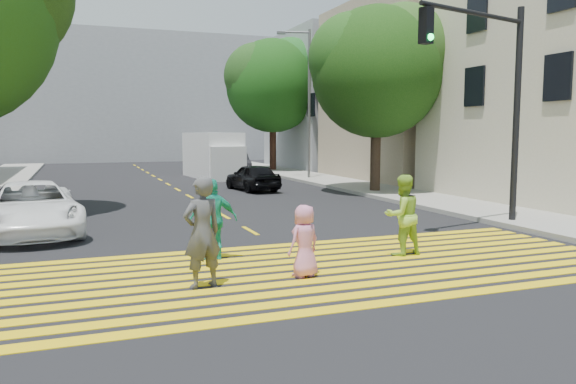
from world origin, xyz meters
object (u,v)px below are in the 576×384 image
tree_right_near (379,65)px  tree_right_far (274,81)px  pedestrian_man (202,232)px  traffic_signal (494,84)px  dark_car_parked (237,163)px  white_van (214,157)px  white_sedan (32,208)px  pedestrian_extra (213,219)px  dark_car_near (252,177)px  pedestrian_child (304,241)px  pedestrian_woman (402,215)px  silver_car (203,163)px

tree_right_near → tree_right_far: 14.76m
pedestrian_man → traffic_signal: size_ratio=0.31×
dark_car_parked → white_van: size_ratio=0.71×
tree_right_near → tree_right_far: tree_right_far is taller
pedestrian_man → white_van: (5.71, 23.35, 0.29)m
white_sedan → dark_car_parked: white_sedan is taller
pedestrian_man → white_van: size_ratio=0.34×
white_sedan → pedestrian_extra: bearing=-56.5°
white_van → traffic_signal: bearing=-86.1°
tree_right_far → dark_car_parked: size_ratio=2.21×
white_van → dark_car_near: bearing=-95.3°
tree_right_near → pedestrian_child: bearing=-124.9°
pedestrian_man → white_van: bearing=-119.5°
pedestrian_woman → dark_car_parked: size_ratio=0.43×
pedestrian_child → pedestrian_woman: bearing=-179.7°
pedestrian_man → white_sedan: 7.54m
pedestrian_woman → pedestrian_child: (-2.79, -1.00, -0.21)m
white_van → pedestrian_woman: bearing=-97.8°
pedestrian_man → traffic_signal: 10.02m
tree_right_far → white_sedan: (-14.07, -20.34, -5.53)m
tree_right_far → silver_car: tree_right_far is taller
pedestrian_extra → traffic_signal: bearing=-166.6°
pedestrian_extra → pedestrian_man: bearing=77.7°
pedestrian_man → pedestrian_child: size_ratio=1.43×
tree_right_near → traffic_signal: tree_right_near is taller
silver_car → white_van: (-0.14, -3.91, 0.62)m
dark_car_parked → tree_right_far: bearing=18.7°
pedestrian_extra → dark_car_near: (5.03, 13.48, -0.24)m
pedestrian_woman → pedestrian_extra: (-4.08, 1.05, -0.03)m
tree_right_far → dark_car_near: 13.85m
dark_car_near → tree_right_near: bearing=140.2°
pedestrian_woman → tree_right_far: bearing=-106.5°
pedestrian_child → tree_right_near: bearing=-144.3°
dark_car_parked → pedestrian_extra: bearing=-99.0°
pedestrian_child → dark_car_near: (3.74, 15.53, -0.05)m
pedestrian_man → silver_car: size_ratio=0.44×
dark_car_near → silver_car: bearing=-97.4°
white_sedan → dark_car_near: 12.51m
pedestrian_woman → white_sedan: (-7.98, 5.77, -0.20)m
tree_right_near → silver_car: tree_right_near is taller
pedestrian_man → traffic_signal: (8.99, 3.17, 3.11)m
pedestrian_woman → pedestrian_man: bearing=8.9°
silver_car → tree_right_far: bearing=178.2°
pedestrian_man → pedestrian_extra: pedestrian_man is taller
tree_right_near → dark_car_parked: size_ratio=2.01×
tree_right_near → pedestrian_man: (-10.59, -12.40, -4.69)m
traffic_signal → pedestrian_man: bearing=-175.1°
pedestrian_extra → white_sedan: pedestrian_extra is taller
tree_right_far → dark_car_parked: 6.27m
tree_right_near → dark_car_near: tree_right_near is taller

